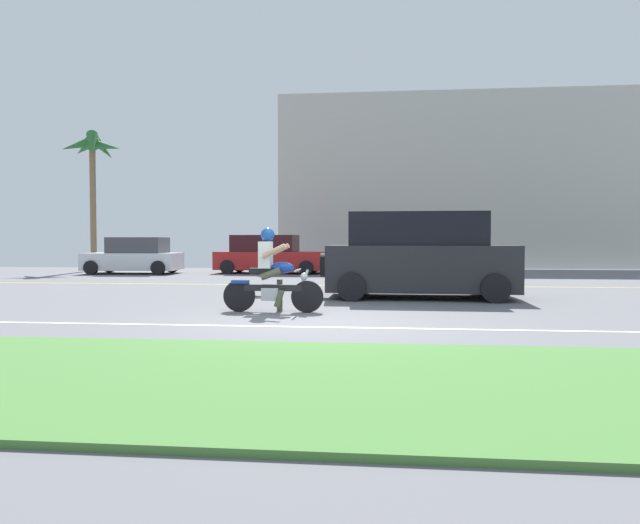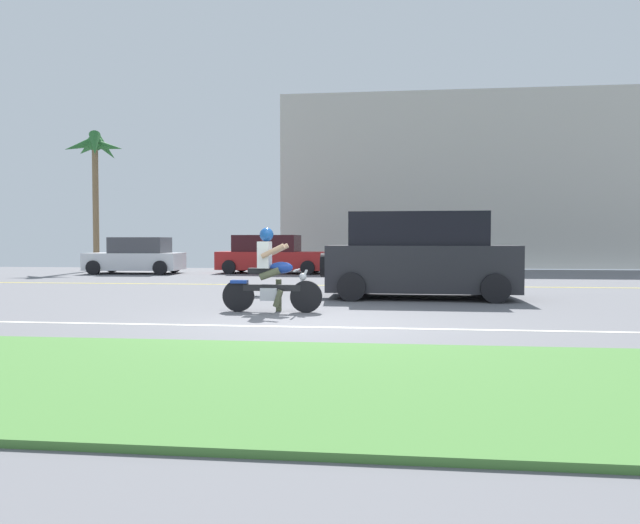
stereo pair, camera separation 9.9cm
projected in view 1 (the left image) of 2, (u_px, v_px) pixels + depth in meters
ground at (333, 304)px, 12.57m from camera, size 56.00×30.00×0.04m
grass_median at (271, 380)px, 5.51m from camera, size 56.00×3.80×0.06m
lane_line_near at (314, 327)px, 9.04m from camera, size 50.40×0.12×0.01m
lane_line_far at (346, 285)px, 17.34m from camera, size 50.40×0.12×0.01m
motorcyclist at (272, 277)px, 10.92m from camera, size 1.90×0.62×1.59m
suv_nearby at (419, 257)px, 13.64m from camera, size 4.53×2.22×2.00m
parked_car_0 at (134, 257)px, 23.50m from camera, size 3.80×2.06×1.47m
parked_car_1 at (269, 255)px, 23.74m from camera, size 4.56×2.05×1.56m
parked_car_2 at (409, 258)px, 21.01m from camera, size 3.74×2.21×1.55m
palm_tree_0 at (93, 156)px, 25.70m from camera, size 2.58×2.54×6.17m
building_far at (473, 183)px, 29.70m from camera, size 19.50×4.00×8.54m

